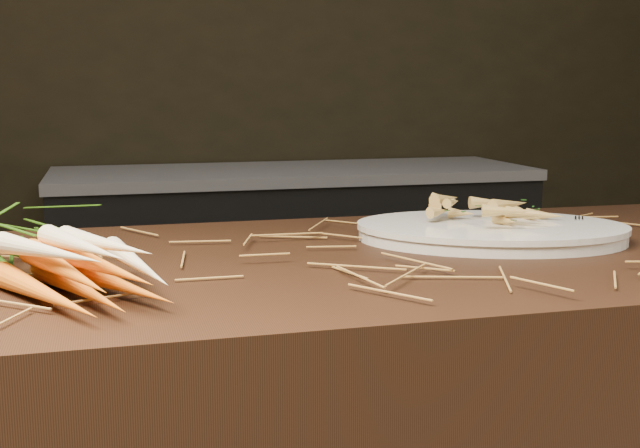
{
  "coord_description": "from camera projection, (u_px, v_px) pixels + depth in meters",
  "views": [
    {
      "loc": [
        -0.4,
        -0.82,
        1.15
      ],
      "look_at": [
        -0.11,
        0.24,
        0.96
      ],
      "focal_mm": 45.0,
      "sensor_mm": 36.0,
      "label": 1
    }
  ],
  "objects": [
    {
      "name": "roasted_veg_heap",
      "position": [
        492.0,
        212.0,
        1.3
      ],
      "size": [
        0.25,
        0.22,
        0.05
      ],
      "primitive_type": null,
      "rotation": [
        0.0,
        0.0,
        -0.35
      ],
      "color": "tan",
      "rests_on": "serving_platter"
    },
    {
      "name": "serving_platter",
      "position": [
        491.0,
        234.0,
        1.31
      ],
      "size": [
        0.51,
        0.42,
        0.02
      ],
      "primitive_type": null,
      "rotation": [
        0.0,
        0.0,
        -0.35
      ],
      "color": "white",
      "rests_on": "main_counter"
    },
    {
      "name": "back_counter",
      "position": [
        295.0,
        274.0,
        3.16
      ],
      "size": [
        1.82,
        0.62,
        0.84
      ],
      "color": "black",
      "rests_on": "ground"
    },
    {
      "name": "serving_fork",
      "position": [
        591.0,
        229.0,
        1.27
      ],
      "size": [
        0.1,
        0.15,
        0.0
      ],
      "primitive_type": "cube",
      "rotation": [
        0.0,
        0.0,
        -0.57
      ],
      "color": "silver",
      "rests_on": "serving_platter"
    },
    {
      "name": "root_veg_bunch",
      "position": [
        43.0,
        249.0,
        1.03
      ],
      "size": [
        0.32,
        0.48,
        0.09
      ],
      "rotation": [
        0.0,
        0.0,
        0.41
      ],
      "color": "#D24C08",
      "rests_on": "main_counter"
    },
    {
      "name": "straw_bedding",
      "position": [
        382.0,
        248.0,
        1.21
      ],
      "size": [
        1.4,
        0.6,
        0.02
      ],
      "primitive_type": null,
      "color": "olive",
      "rests_on": "main_counter"
    }
  ]
}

